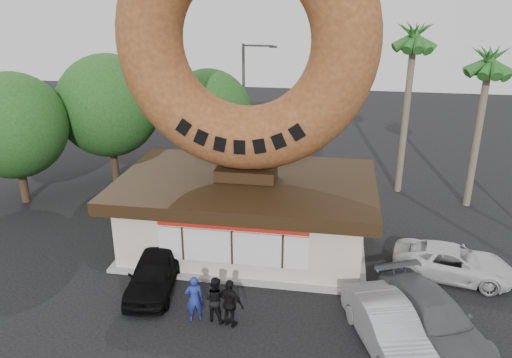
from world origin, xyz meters
The scene contains 16 objects.
ground centered at (0.00, 0.00, 0.00)m, with size 90.00×90.00×0.00m, color black.
donut_shop centered at (0.00, 5.98, 1.77)m, with size 11.20×7.20×3.80m.
giant_donut centered at (0.00, 6.00, 9.11)m, with size 10.62×10.62×2.71m, color #985A2C.
tree_west centered at (-9.50, 13.00, 4.64)m, with size 6.00×6.00×7.65m.
tree_mid centered at (-4.00, 15.00, 4.02)m, with size 5.20×5.20×6.63m.
tree_far centered at (-13.00, 9.00, 4.33)m, with size 5.60×5.60×7.14m.
palm_near centered at (7.50, 14.00, 8.41)m, with size 2.60×2.60×9.75m.
palm_far centered at (11.00, 12.50, 7.48)m, with size 2.60×2.60×8.75m.
street_lamp centered at (-1.86, 16.00, 4.48)m, with size 2.11×0.20×8.00m.
person_left centered at (-0.81, 0.30, 0.88)m, with size 0.64×0.42×1.76m, color navy.
person_center centered at (-0.09, 0.43, 0.86)m, with size 0.84×0.65×1.72m, color black.
person_right centered at (0.51, 0.17, 0.91)m, with size 1.07×0.45×1.83m, color black.
car_black centered at (-2.92, 1.94, 0.72)m, with size 1.69×4.20×1.43m, color black.
car_silver centered at (5.81, -0.05, 0.76)m, with size 1.60×4.58×1.51m, color gray.
car_grey centered at (7.33, 0.72, 0.75)m, with size 2.11×5.20×1.51m, color #5B5E60.
car_white centered at (8.75, 4.82, 0.65)m, with size 2.17×4.70×1.31m, color silver.
Camera 1 is at (3.78, -13.97, 11.06)m, focal length 35.00 mm.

